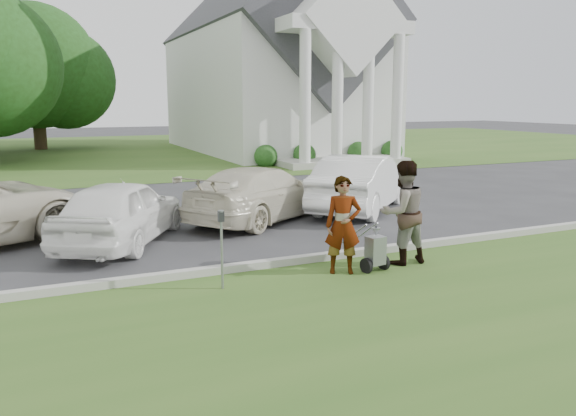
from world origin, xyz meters
TOP-DOWN VIEW (x-y plane):
  - ground at (0.00, 0.00)m, footprint 120.00×120.00m
  - grass_strip at (0.00, -3.00)m, footprint 80.00×7.00m
  - church_lawn at (0.00, 27.00)m, footprint 80.00×30.00m
  - curb at (0.00, 0.55)m, footprint 80.00×0.18m
  - church at (9.00, 23.11)m, footprint 9.19×19.00m
  - tree_back at (-4.01, 29.99)m, footprint 9.61×7.60m
  - striping_cart at (1.14, -0.42)m, footprint 0.51×0.97m
  - person_left at (0.57, -0.28)m, footprint 0.74×0.63m
  - person_right at (1.87, -0.20)m, footprint 0.94×0.74m
  - parking_meter_near at (-1.62, -0.25)m, footprint 0.09×0.08m
  - car_b at (-2.67, 3.48)m, footprint 3.49×4.39m
  - car_c at (0.91, 4.54)m, footprint 4.97×4.24m
  - car_d at (3.91, 4.62)m, footprint 4.54×4.37m

SIDE VIEW (x-z plane):
  - ground at x=0.00m, z-range 0.00..0.00m
  - grass_strip at x=0.00m, z-range 0.00..0.01m
  - church_lawn at x=0.00m, z-range 0.00..0.01m
  - curb at x=0.00m, z-range 0.00..0.15m
  - striping_cart at x=1.14m, z-range -0.06..0.81m
  - car_c at x=0.91m, z-range 0.00..1.37m
  - car_b at x=-2.67m, z-range 0.00..1.40m
  - car_d at x=3.91m, z-range 0.00..1.54m
  - parking_meter_near at x=-1.62m, z-range 0.17..1.47m
  - person_left at x=0.57m, z-range 0.00..1.71m
  - person_right at x=1.87m, z-range 0.00..1.92m
  - tree_back at x=-4.01m, z-range 0.28..9.17m
  - church at x=9.00m, z-range -6.11..17.99m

